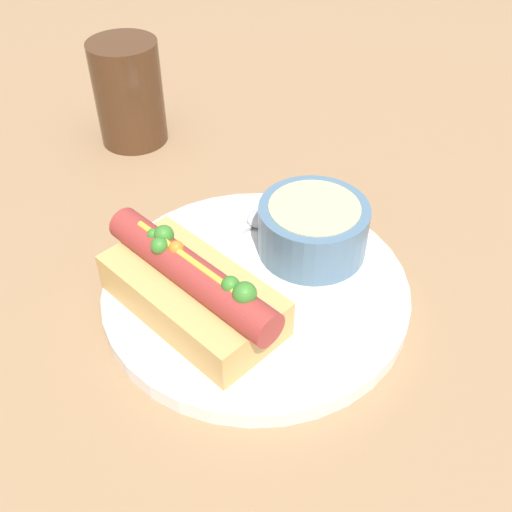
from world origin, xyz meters
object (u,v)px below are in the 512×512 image
(drinking_glass, at_px, (129,93))
(hot_dog, at_px, (192,288))
(soup_bowl, at_px, (313,226))
(spoon, at_px, (252,224))

(drinking_glass, bearing_deg, hot_dog, -13.49)
(soup_bowl, distance_m, drinking_glass, 0.29)
(hot_dog, distance_m, drinking_glass, 0.31)
(soup_bowl, relative_size, drinking_glass, 0.82)
(soup_bowl, bearing_deg, spoon, -151.66)
(soup_bowl, xyz_separation_m, spoon, (-0.06, -0.03, -0.02))
(soup_bowl, height_order, drinking_glass, drinking_glass)
(drinking_glass, bearing_deg, soup_bowl, 10.42)
(spoon, distance_m, drinking_glass, 0.24)
(spoon, bearing_deg, hot_dog, -150.20)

